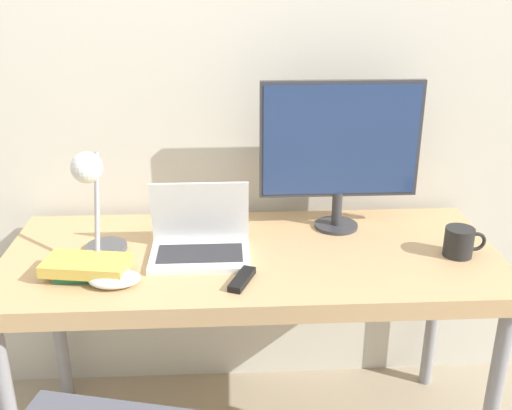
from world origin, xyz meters
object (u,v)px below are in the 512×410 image
at_px(monitor, 340,145).
at_px(desk_lamp, 93,193).
at_px(book_stack, 88,267).
at_px(laptop, 200,241).
at_px(game_controller, 115,279).
at_px(mug, 460,242).

height_order(monitor, desk_lamp, monitor).
bearing_deg(monitor, book_stack, -158.21).
height_order(laptop, game_controller, laptop).
bearing_deg(game_controller, mug, 7.19).
bearing_deg(book_stack, mug, 3.72).
xyz_separation_m(laptop, mug, (0.84, -0.05, -0.00)).
bearing_deg(laptop, monitor, 22.36).
bearing_deg(game_controller, desk_lamp, 116.31).
bearing_deg(book_stack, desk_lamp, 75.51).
bearing_deg(monitor, desk_lamp, -162.59).
relative_size(book_stack, game_controller, 1.76).
relative_size(monitor, desk_lamp, 1.45).
xyz_separation_m(desk_lamp, mug, (1.15, -0.00, -0.19)).
distance_m(book_stack, mug, 1.17).
distance_m(monitor, mug, 0.50).
xyz_separation_m(mug, game_controller, (-1.08, -0.14, -0.03)).
bearing_deg(mug, book_stack, -176.28).
bearing_deg(mug, game_controller, -172.81).
bearing_deg(monitor, laptop, -157.64).
distance_m(laptop, book_stack, 0.36).
bearing_deg(book_stack, laptop, 20.96).
xyz_separation_m(laptop, desk_lamp, (-0.31, -0.05, 0.19)).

